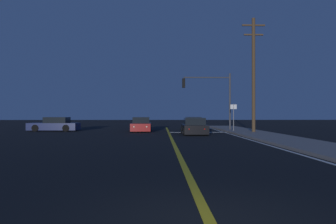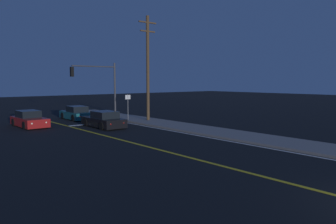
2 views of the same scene
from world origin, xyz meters
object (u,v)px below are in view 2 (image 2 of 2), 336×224
Objects in this scene: traffic_signal_near_right at (99,81)px; utility_pole_right at (148,67)px; car_parked_curb_teal at (76,114)px; car_lead_oncoming_red at (29,120)px; car_mid_block_black at (104,120)px; street_sign_corner at (128,103)px.

utility_pole_right is at bearing 124.83° from traffic_signal_near_right.
car_lead_oncoming_red is (-5.16, -2.19, 0.00)m from car_parked_curb_teal.
car_lead_oncoming_red is at bearing -155.33° from car_parked_curb_teal.
car_lead_oncoming_red is 6.29m from car_mid_block_black.
traffic_signal_near_right is (1.67, -1.68, 3.20)m from car_parked_curb_teal.
street_sign_corner is at bearing -53.60° from car_parked_curb_teal.
traffic_signal_near_right is at bearing 124.83° from utility_pole_right.
car_mid_block_black is 0.80× the size of traffic_signal_near_right.
traffic_signal_near_right reaches higher than car_parked_curb_teal.
car_parked_curb_teal is 0.78× the size of traffic_signal_near_right.
street_sign_corner reaches higher than car_parked_curb_teal.
car_lead_oncoming_red is at bearing 164.54° from street_sign_corner.
utility_pole_right reaches higher than traffic_signal_near_right.
utility_pole_right reaches higher than car_parked_curb_teal.
car_mid_block_black is 1.77× the size of street_sign_corner.
utility_pole_right is at bearing 158.29° from car_lead_oncoming_red.
car_lead_oncoming_red is 11.25m from utility_pole_right.
car_lead_oncoming_red is 7.56m from traffic_signal_near_right.
car_lead_oncoming_red is 1.76× the size of street_sign_corner.
car_parked_curb_teal is 5.60m from car_lead_oncoming_red.
street_sign_corner reaches higher than car_mid_block_black.
traffic_signal_near_right is at bearing 65.47° from car_mid_block_black.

